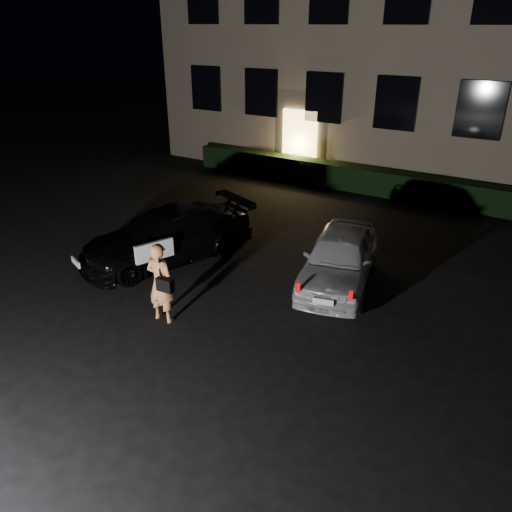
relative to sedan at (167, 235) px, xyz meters
The scene contains 6 objects.
ground 3.89m from the sedan, 42.76° to the right, with size 80.00×80.00×0.00m, color black.
building 13.78m from the sedan, 77.19° to the left, with size 20.00×8.11×12.00m.
hedge 8.39m from the sedan, 70.36° to the left, with size 15.00×0.70×0.85m, color black.
sedan is the anchor object (origin of this frame).
hatch 4.26m from the sedan, 14.96° to the left, with size 2.28×3.90×1.25m.
man 2.86m from the sedan, 51.21° to the right, with size 0.70×0.43×1.66m.
Camera 1 is at (5.06, -5.89, 5.42)m, focal length 35.00 mm.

